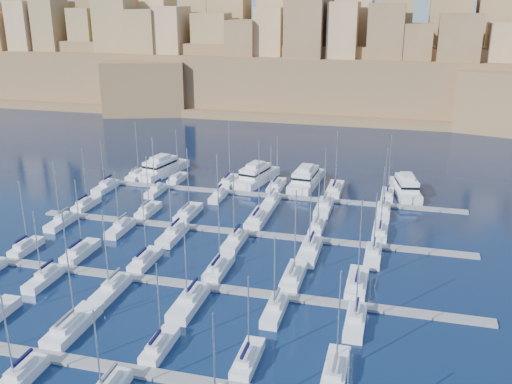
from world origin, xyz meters
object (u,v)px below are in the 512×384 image
(motor_yacht_b, at_px, (256,175))
(motor_yacht_d, at_px, (406,187))
(motor_yacht_c, at_px, (306,179))
(motor_yacht_a, at_px, (162,168))
(sailboat_2, at_px, (72,326))
(sailboat_4, at_px, (248,359))

(motor_yacht_b, distance_m, motor_yacht_d, 35.01)
(motor_yacht_c, distance_m, motor_yacht_d, 22.96)
(motor_yacht_a, relative_size, motor_yacht_d, 1.11)
(motor_yacht_a, xyz_separation_m, motor_yacht_c, (36.69, 0.03, -0.00))
(motor_yacht_b, xyz_separation_m, motor_yacht_d, (35.00, -0.51, 0.00))
(motor_yacht_b, xyz_separation_m, motor_yacht_c, (12.05, 0.32, 0.00))
(motor_yacht_a, height_order, motor_yacht_b, same)
(sailboat_2, distance_m, sailboat_4, 24.59)
(motor_yacht_b, bearing_deg, sailboat_2, -96.02)
(sailboat_2, relative_size, motor_yacht_a, 0.97)
(sailboat_2, bearing_deg, sailboat_4, -2.82)
(sailboat_2, height_order, sailboat_4, sailboat_2)
(motor_yacht_d, bearing_deg, motor_yacht_b, 179.16)
(sailboat_2, relative_size, motor_yacht_c, 0.98)
(sailboat_4, bearing_deg, motor_yacht_c, 94.21)
(motor_yacht_c, xyz_separation_m, motor_yacht_d, (22.95, -0.83, 0.00))
(motor_yacht_a, xyz_separation_m, motor_yacht_d, (59.64, -0.79, 0.00))
(sailboat_2, relative_size, motor_yacht_d, 1.07)
(motor_yacht_d, bearing_deg, motor_yacht_a, 179.24)
(sailboat_2, distance_m, motor_yacht_a, 71.63)
(sailboat_2, xyz_separation_m, motor_yacht_a, (-17.34, 69.49, 0.95))
(motor_yacht_d, bearing_deg, sailboat_4, -104.24)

